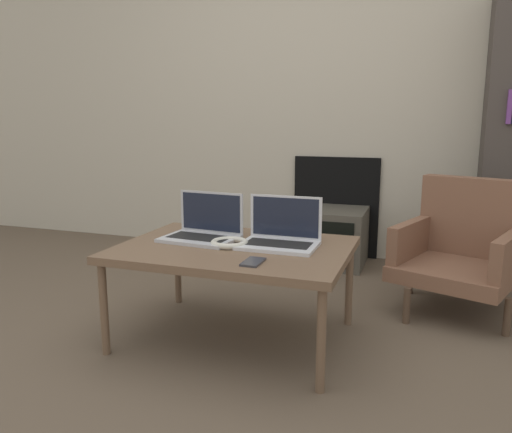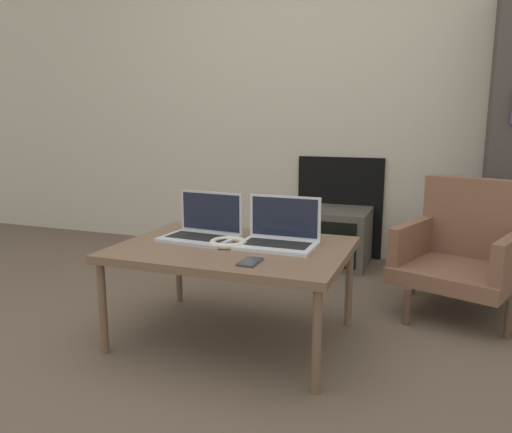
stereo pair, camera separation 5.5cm
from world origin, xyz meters
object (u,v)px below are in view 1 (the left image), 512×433
object	(u,v)px
laptop_right	(281,235)
headphones	(229,243)
tv	(329,236)
phone	(253,262)
armchair	(463,245)
laptop_left	(204,229)

from	to	relation	value
laptop_right	headphones	bearing A→B (deg)	-157.66
laptop_right	tv	world-z (taller)	laptop_right
headphones	phone	distance (m)	0.30
laptop_right	tv	size ratio (longest dim) A/B	0.68
headphones	armchair	distance (m)	1.30
laptop_right	armchair	xyz separation A→B (m)	(0.82, 0.69, -0.14)
laptop_left	armchair	bearing A→B (deg)	34.58
phone	laptop_left	bearing A→B (deg)	139.12
armchair	laptop_left	bearing A→B (deg)	-130.14
headphones	phone	size ratio (longest dim) A/B	1.34
headphones	phone	bearing A→B (deg)	-49.29
laptop_left	laptop_right	xyz separation A→B (m)	(0.39, 0.00, 0.00)
laptop_left	headphones	size ratio (longest dim) A/B	2.12
laptop_left	headphones	distance (m)	0.20
laptop_left	tv	distance (m)	1.39
laptop_left	phone	world-z (taller)	laptop_left
laptop_left	phone	xyz separation A→B (m)	(0.37, -0.32, -0.04)
headphones	laptop_right	bearing A→B (deg)	22.46
headphones	armchair	xyz separation A→B (m)	(1.04, 0.78, -0.11)
tv	armchair	bearing A→B (deg)	-36.11
tv	phone	bearing A→B (deg)	-90.01
laptop_left	phone	size ratio (longest dim) A/B	2.85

